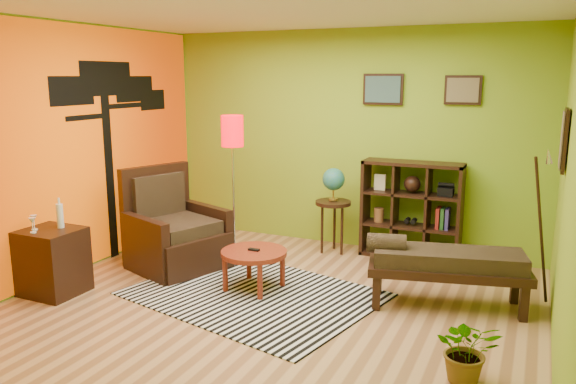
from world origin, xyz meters
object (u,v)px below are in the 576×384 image
at_px(armchair, 174,237).
at_px(bench, 444,262).
at_px(side_cabinet, 53,261).
at_px(cube_shelf, 412,210).
at_px(globe_table, 333,189).
at_px(coffee_table, 254,256).
at_px(floor_lamp, 233,145).
at_px(potted_plant, 467,357).

bearing_deg(armchair, bench, 1.59).
xyz_separation_m(side_cabinet, bench, (3.72, 1.31, 0.10)).
xyz_separation_m(side_cabinet, cube_shelf, (3.11, 2.68, 0.26)).
bearing_deg(side_cabinet, globe_table, 49.02).
relative_size(coffee_table, bench, 0.43).
bearing_deg(cube_shelf, side_cabinet, -139.27).
distance_m(floor_lamp, bench, 2.70).
bearing_deg(bench, side_cabinet, -160.61).
distance_m(side_cabinet, globe_table, 3.33).
relative_size(side_cabinet, bench, 0.63).
distance_m(bench, potted_plant, 1.42).
bearing_deg(coffee_table, potted_plant, -23.35).
xyz_separation_m(floor_lamp, potted_plant, (2.89, -1.65, -1.24)).
bearing_deg(potted_plant, side_cabinet, 179.52).
distance_m(coffee_table, floor_lamp, 1.40).
height_order(coffee_table, side_cabinet, side_cabinet).
distance_m(coffee_table, bench, 1.91).
relative_size(cube_shelf, bench, 0.75).
bearing_deg(potted_plant, cube_shelf, 110.23).
xyz_separation_m(armchair, cube_shelf, (2.48, 1.46, 0.25)).
height_order(armchair, cube_shelf, cube_shelf).
height_order(armchair, side_cabinet, armchair).
height_order(coffee_table, bench, bench).
distance_m(side_cabinet, floor_lamp, 2.30).
relative_size(side_cabinet, floor_lamp, 0.56).
relative_size(bench, potted_plant, 3.15).
distance_m(armchair, cube_shelf, 2.89).
relative_size(floor_lamp, potted_plant, 3.50).
relative_size(coffee_table, armchair, 0.56).
bearing_deg(floor_lamp, bench, -6.91).
bearing_deg(side_cabinet, coffee_table, 27.21).
relative_size(globe_table, cube_shelf, 0.91).
height_order(side_cabinet, globe_table, globe_table).
xyz_separation_m(side_cabinet, floor_lamp, (1.23, 1.61, 1.09)).
bearing_deg(armchair, cube_shelf, 30.43).
bearing_deg(coffee_table, armchair, 167.12).
height_order(floor_lamp, globe_table, floor_lamp).
distance_m(cube_shelf, potted_plant, 2.92).
bearing_deg(globe_table, potted_plant, -52.21).
relative_size(coffee_table, cube_shelf, 0.58).
xyz_separation_m(cube_shelf, potted_plant, (1.00, -2.72, -0.40)).
distance_m(armchair, bench, 3.09).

